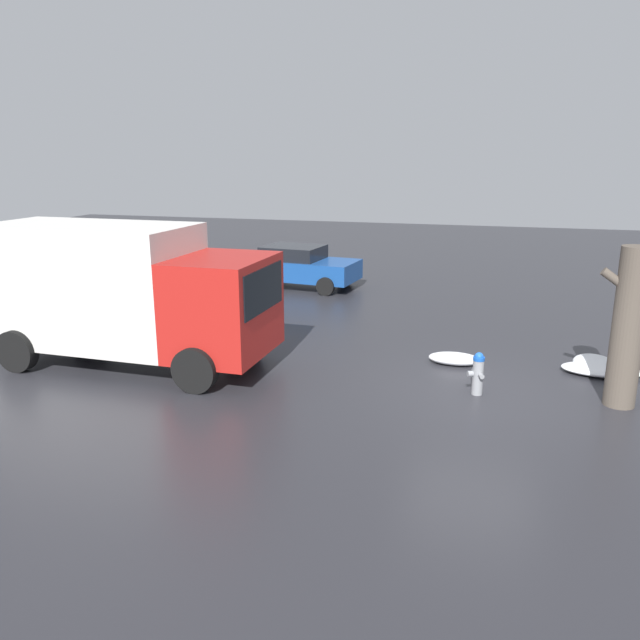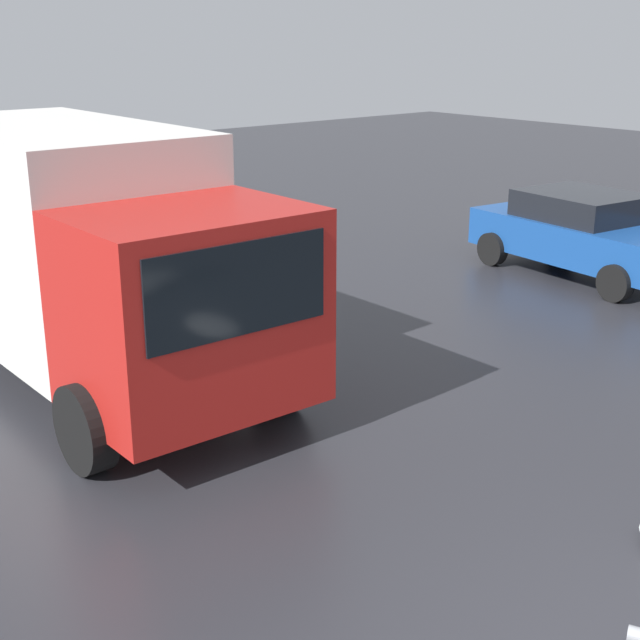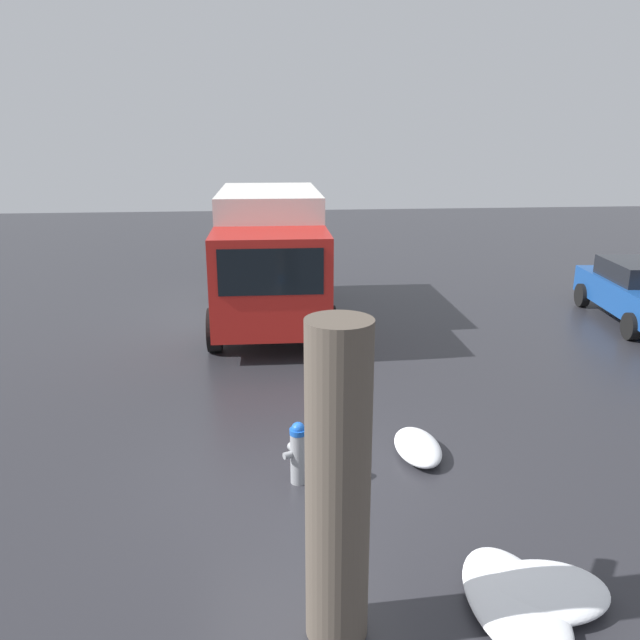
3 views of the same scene
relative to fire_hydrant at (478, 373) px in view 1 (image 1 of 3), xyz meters
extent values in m
plane|color=#28282D|center=(0.00, 0.00, -0.43)|extent=(60.00, 60.00, 0.00)
cylinder|color=gray|center=(0.00, 0.00, -0.09)|extent=(0.21, 0.21, 0.68)
cylinder|color=blue|center=(0.00, 0.00, 0.28)|extent=(0.22, 0.22, 0.07)
sphere|color=blue|center=(0.00, 0.00, 0.32)|extent=(0.18, 0.18, 0.18)
cylinder|color=gray|center=(0.14, 0.06, -0.01)|extent=(0.14, 0.14, 0.11)
cylinder|color=gray|center=(-0.07, 0.14, -0.01)|extent=(0.12, 0.13, 0.09)
cylinder|color=gray|center=(0.06, -0.14, -0.01)|extent=(0.12, 0.13, 0.09)
cylinder|color=brown|center=(-2.53, -0.18, 1.03)|extent=(0.55, 0.55, 2.93)
cylinder|color=brown|center=(-2.28, -0.18, 1.85)|extent=(0.63, 0.15, 0.51)
cube|color=red|center=(5.12, 0.20, 1.02)|extent=(1.81, 2.37, 2.00)
cube|color=black|center=(4.23, 0.22, 1.42)|extent=(0.06, 1.96, 0.88)
cube|color=silver|center=(8.26, 0.15, 1.30)|extent=(4.53, 2.41, 2.56)
cylinder|color=black|center=(5.19, -0.97, 0.02)|extent=(0.90, 0.30, 0.90)
cylinder|color=black|center=(5.23, 1.37, 0.02)|extent=(0.90, 0.30, 0.90)
cylinder|color=black|center=(9.36, -1.04, 0.02)|extent=(0.90, 0.30, 0.90)
cylinder|color=black|center=(9.40, 1.30, 0.02)|extent=(0.90, 0.30, 0.90)
cube|color=#194793|center=(6.33, -8.64, 0.20)|extent=(4.20, 2.30, 0.66)
cube|color=black|center=(6.53, -8.66, 0.76)|extent=(2.10, 1.84, 0.45)
cylinder|color=black|center=(4.87, -9.40, -0.13)|extent=(0.62, 0.27, 0.60)
cylinder|color=black|center=(5.08, -7.56, -0.13)|extent=(0.62, 0.27, 0.60)
cylinder|color=black|center=(7.59, -9.72, -0.13)|extent=(0.62, 0.27, 0.60)
cylinder|color=black|center=(7.80, -7.88, -0.13)|extent=(0.62, 0.27, 0.60)
ellipsoid|color=white|center=(-2.47, -1.86, -0.33)|extent=(1.59, 0.86, 0.20)
ellipsoid|color=white|center=(-2.38, -2.18, -0.31)|extent=(0.88, 1.26, 0.24)
ellipsoid|color=white|center=(0.54, -1.70, -0.31)|extent=(1.12, 0.62, 0.25)
camera|label=1|loc=(-0.17, 11.59, 4.02)|focal=35.00mm
camera|label=2|loc=(-2.21, 4.70, 3.69)|focal=50.00mm
camera|label=3|loc=(-7.08, 0.43, 3.86)|focal=35.00mm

